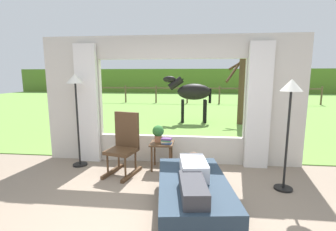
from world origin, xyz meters
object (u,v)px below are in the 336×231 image
Objects in this scene: floor_lamp_left at (76,92)px; rocking_chair at (124,144)px; potted_plant at (158,132)px; book_stack at (166,141)px; recliner_sofa at (193,194)px; side_table at (162,147)px; horse at (192,92)px; reclining_person at (193,174)px; pasture_tree at (243,84)px; floor_lamp_right at (290,102)px.

rocking_chair is at bearing -14.16° from floor_lamp_left.
potted_plant is 1.47× the size of book_stack.
side_table is at bearing 105.98° from recliner_sofa.
book_stack is (0.75, 0.19, 0.03)m from rocking_chair.
horse is at bearing 83.12° from potted_plant.
recliner_sofa is at bearing -68.87° from book_stack.
rocking_chair is 2.15× the size of side_table.
side_table is at bearing 105.26° from reclining_person.
floor_lamp_left is 0.63× the size of pasture_tree.
potted_plant is 2.33m from floor_lamp_right.
reclining_person is 6.22m from horse.
floor_lamp_right is (2.03, -0.65, 0.97)m from side_table.
potted_plant is 1.75m from floor_lamp_left.
potted_plant is (-0.08, 0.06, 0.28)m from side_table.
reclining_person is at bearing -69.57° from book_stack.
recliner_sofa is 2.94m from floor_lamp_left.
floor_lamp_right is (2.11, -0.71, 0.69)m from potted_plant.
floor_lamp_right is (1.93, -0.58, 0.82)m from book_stack.
side_table is 0.30× the size of floor_lamp_right.
side_table is 4.83m from horse.
pasture_tree is (1.71, 6.04, 0.93)m from reclining_person.
horse is (-0.12, 6.19, 0.63)m from reclining_person.
recliner_sofa is at bearing -27.27° from rocking_chair.
recliner_sofa is 0.99× the size of horse.
floor_lamp_right is at bearing -17.69° from side_table.
side_table is at bearing 170.24° from horse.
rocking_chair is at bearing -151.74° from potted_plant.
horse is (2.14, 4.75, -0.31)m from floor_lamp_left.
floor_lamp_left is at bearing 177.97° from book_stack.
pasture_tree reaches higher than horse.
reclining_person is at bearing -97.55° from recliner_sofa.
rocking_chair is 5.16× the size of book_stack.
pasture_tree is at bearing 63.26° from side_table.
side_table is (-0.61, 1.44, -0.10)m from reclining_person.
side_table is (-0.61, 1.39, 0.21)m from recliner_sofa.
horse is (0.39, 4.81, 0.58)m from book_stack.
book_stack is 1.97m from floor_lamp_left.
potted_plant is at bearing 161.46° from floor_lamp_right.
floor_lamp_right is at bearing -93.18° from pasture_tree.
reclining_person is 1.66m from potted_plant.
reclining_person is at bearing -65.45° from potted_plant.
pasture_tree reaches higher than recliner_sofa.
reclining_person is 0.50× the size of pasture_tree.
recliner_sofa is 3.47× the size of side_table.
potted_plant reaches higher than reclining_person.
floor_lamp_right is 5.62m from horse.
book_stack is 5.24m from pasture_tree.
pasture_tree is at bearing 66.64° from reclining_person.
floor_lamp_right reaches higher than recliner_sofa.
potted_plant is 4.74m from horse.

